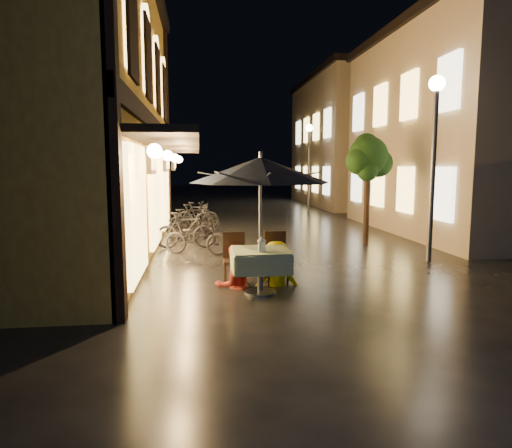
{
  "coord_description": "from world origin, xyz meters",
  "views": [
    {
      "loc": [
        -2.3,
        -7.91,
        2.21
      ],
      "look_at": [
        -1.27,
        0.4,
        1.15
      ],
      "focal_mm": 32.0,
      "sensor_mm": 36.0,
      "label": 1
    }
  ],
  "objects": [
    {
      "name": "bicycle_1",
      "position": [
        -2.69,
        4.43,
        0.49
      ],
      "size": [
        1.64,
        0.47,
        0.98
      ],
      "primitive_type": "imported",
      "rotation": [
        0.0,
        0.0,
        1.58
      ],
      "color": "black",
      "rests_on": "ground"
    },
    {
      "name": "east_building_far",
      "position": [
        7.49,
        18.0,
        3.66
      ],
      "size": [
        7.3,
        10.3,
        7.3
      ],
      "color": "tan",
      "rests_on": "ground"
    },
    {
      "name": "person_yellow",
      "position": [
        -0.9,
        0.37,
        0.8
      ],
      "size": [
        1.04,
        0.61,
        1.6
      ],
      "primitive_type": "imported",
      "rotation": [
        0.0,
        0.0,
        3.15
      ],
      "color": "#F0D800",
      "rests_on": "ground"
    },
    {
      "name": "bicycle_0",
      "position": [
        -2.4,
        3.52,
        0.43
      ],
      "size": [
        1.75,
        1.06,
        0.87
      ],
      "primitive_type": "imported",
      "rotation": [
        0.0,
        0.0,
        1.26
      ],
      "color": "black",
      "rests_on": "ground"
    },
    {
      "name": "cafe_table",
      "position": [
        -1.27,
        -0.2,
        0.59
      ],
      "size": [
        0.99,
        0.99,
        0.78
      ],
      "color": "#59595E",
      "rests_on": "ground"
    },
    {
      "name": "street_tree",
      "position": [
        2.41,
        4.51,
        2.42
      ],
      "size": [
        1.43,
        1.2,
        3.15
      ],
      "color": "black",
      "rests_on": "ground"
    },
    {
      "name": "cafe_chair_right",
      "position": [
        -0.87,
        0.54,
        0.54
      ],
      "size": [
        0.42,
        0.42,
        0.97
      ],
      "color": "black",
      "rests_on": "ground"
    },
    {
      "name": "bicycle_3",
      "position": [
        -2.47,
        6.84,
        0.5
      ],
      "size": [
        1.75,
        0.87,
        1.01
      ],
      "primitive_type": "imported",
      "rotation": [
        0.0,
        0.0,
        1.82
      ],
      "color": "black",
      "rests_on": "ground"
    },
    {
      "name": "streetlamp_far",
      "position": [
        3.0,
        14.0,
        2.92
      ],
      "size": [
        0.36,
        0.36,
        4.23
      ],
      "color": "#59595E",
      "rests_on": "ground"
    },
    {
      "name": "bicycle_4",
      "position": [
        -2.75,
        8.04,
        0.5
      ],
      "size": [
        2.0,
        1.08,
        1.0
      ],
      "primitive_type": "imported",
      "rotation": [
        0.0,
        0.0,
        1.34
      ],
      "color": "black",
      "rests_on": "ground"
    },
    {
      "name": "east_building_near",
      "position": [
        7.49,
        6.5,
        3.41
      ],
      "size": [
        7.3,
        9.3,
        6.8
      ],
      "color": "tan",
      "rests_on": "ground"
    },
    {
      "name": "ground",
      "position": [
        0.0,
        0.0,
        0.0
      ],
      "size": [
        90.0,
        90.0,
        0.0
      ],
      "primitive_type": "plane",
      "color": "black",
      "rests_on": "ground"
    },
    {
      "name": "streetlamp_near",
      "position": [
        3.0,
        2.0,
        2.92
      ],
      "size": [
        0.36,
        0.36,
        4.23
      ],
      "color": "#59595E",
      "rests_on": "ground"
    },
    {
      "name": "patio_umbrella",
      "position": [
        -1.27,
        -0.2,
        2.15
      ],
      "size": [
        2.42,
        2.42,
        2.46
      ],
      "color": "#59595E",
      "rests_on": "ground"
    },
    {
      "name": "west_building",
      "position": [
        -5.72,
        4.0,
        3.71
      ],
      "size": [
        5.9,
        11.4,
        7.4
      ],
      "color": "#BD7A2B",
      "rests_on": "ground"
    },
    {
      "name": "person_orange",
      "position": [
        -1.69,
        0.32,
        0.76
      ],
      "size": [
        0.89,
        0.78,
        1.53
      ],
      "primitive_type": "imported",
      "rotation": [
        0.0,
        0.0,
        3.47
      ],
      "color": "red",
      "rests_on": "ground"
    },
    {
      "name": "bicycle_2",
      "position": [
        -2.57,
        6.16,
        0.4
      ],
      "size": [
        1.61,
        0.83,
        0.81
      ],
      "primitive_type": "imported",
      "rotation": [
        0.0,
        0.0,
        1.77
      ],
      "color": "black",
      "rests_on": "ground"
    },
    {
      "name": "table_lantern",
      "position": [
        -1.27,
        -0.39,
        0.92
      ],
      "size": [
        0.16,
        0.16,
        0.25
      ],
      "color": "white",
      "rests_on": "cafe_table"
    },
    {
      "name": "cafe_chair_left",
      "position": [
        -1.67,
        0.54,
        0.54
      ],
      "size": [
        0.42,
        0.42,
        0.97
      ],
      "color": "black",
      "rests_on": "ground"
    },
    {
      "name": "bicycle_5",
      "position": [
        -2.38,
        8.65,
        0.46
      ],
      "size": [
        1.59,
        0.77,
        0.92
      ],
      "primitive_type": "imported",
      "rotation": [
        0.0,
        0.0,
        1.34
      ],
      "color": "#23222A",
      "rests_on": "ground"
    }
  ]
}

